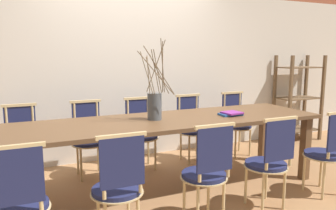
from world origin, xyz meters
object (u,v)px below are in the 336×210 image
object	(u,v)px
book_stack	(231,114)
shelving_rack	(298,98)
vase_centerpiece	(155,104)
chair_far_center	(141,131)
chair_near_center	(207,170)
dining_table	(168,127)

from	to	relation	value
book_stack	shelving_rack	world-z (taller)	shelving_rack
vase_centerpiece	shelving_rack	xyz separation A→B (m)	(3.00, 1.00, -0.23)
chair_far_center	book_stack	distance (m)	1.20
chair_near_center	chair_far_center	distance (m)	1.57
chair_near_center	book_stack	world-z (taller)	chair_near_center
chair_far_center	book_stack	bearing A→B (deg)	130.75
chair_far_center	vase_centerpiece	bearing A→B (deg)	81.85
book_stack	chair_far_center	bearing A→B (deg)	130.75
chair_near_center	vase_centerpiece	size ratio (longest dim) A/B	1.09
dining_table	chair_far_center	distance (m)	0.81
dining_table	chair_near_center	size ratio (longest dim) A/B	3.74
chair_far_center	shelving_rack	xyz separation A→B (m)	(2.89, 0.25, 0.23)
dining_table	book_stack	xyz separation A→B (m)	(0.73, -0.09, 0.10)
chair_near_center	shelving_rack	distance (m)	3.39
shelving_rack	chair_far_center	bearing A→B (deg)	-175.09
chair_far_center	shelving_rack	distance (m)	2.91
vase_centerpiece	book_stack	size ratio (longest dim) A/B	3.37
chair_near_center	book_stack	size ratio (longest dim) A/B	3.67
chair_far_center	vase_centerpiece	distance (m)	0.89
vase_centerpiece	shelving_rack	world-z (taller)	vase_centerpiece
vase_centerpiece	dining_table	bearing A→B (deg)	-13.41
vase_centerpiece	chair_far_center	bearing A→B (deg)	81.85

